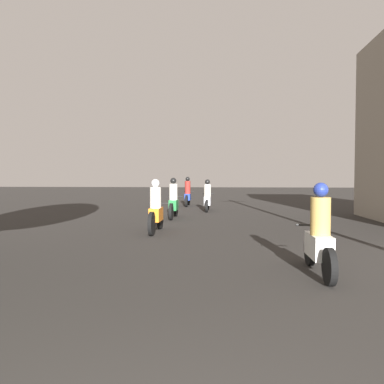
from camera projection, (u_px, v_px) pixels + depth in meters
motorcycle_white at (319, 238)px, 6.19m from camera, size 0.60×1.88×1.53m
motorcycle_orange at (156, 211)px, 10.99m from camera, size 0.60×2.03×1.57m
motorcycle_green at (174, 202)px, 14.78m from camera, size 0.60×2.02×1.60m
motorcycle_silver at (208, 198)px, 17.91m from camera, size 0.60×1.99×1.52m
motorcycle_blue at (188, 194)px, 21.11m from camera, size 0.60×2.03×1.65m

